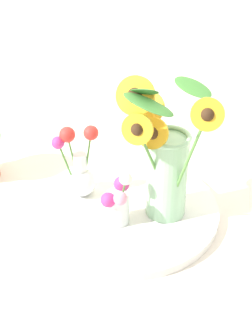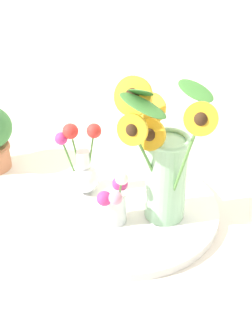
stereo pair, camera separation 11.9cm
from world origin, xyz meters
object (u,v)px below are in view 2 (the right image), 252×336
(mason_jar_sunflowers, at_px, (163,164))
(vase_bulb_right, at_px, (83,168))
(serving_tray, at_px, (126,209))
(vase_small_center, at_px, (115,200))

(mason_jar_sunflowers, bearing_deg, vase_bulb_right, 173.63)
(serving_tray, bearing_deg, vase_small_center, -93.09)
(serving_tray, xyz_separation_m, vase_small_center, (-0.00, -0.07, 0.08))
(serving_tray, bearing_deg, vase_bulb_right, 170.83)
(vase_small_center, bearing_deg, mason_jar_sunflowers, 32.40)
(vase_small_center, distance_m, vase_bulb_right, 0.16)
(serving_tray, relative_size, mason_jar_sunflowers, 1.26)
(vase_bulb_right, bearing_deg, mason_jar_sunflowers, -6.37)
(serving_tray, relative_size, vase_bulb_right, 2.31)
(mason_jar_sunflowers, distance_m, vase_small_center, 0.15)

